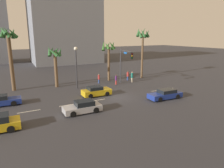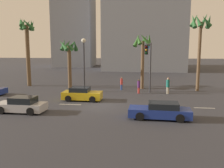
{
  "view_description": "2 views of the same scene",
  "coord_description": "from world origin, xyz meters",
  "px_view_note": "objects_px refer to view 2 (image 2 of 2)",
  "views": [
    {
      "loc": [
        -13.58,
        -23.27,
        8.24
      ],
      "look_at": [
        0.36,
        1.96,
        1.39
      ],
      "focal_mm": 33.16,
      "sensor_mm": 36.0,
      "label": 1
    },
    {
      "loc": [
        3.6,
        -21.57,
        5.27
      ],
      "look_at": [
        0.84,
        2.92,
        1.6
      ],
      "focal_mm": 38.28,
      "sensor_mm": 36.0,
      "label": 2
    }
  ],
  "objects_px": {
    "traffic_signal": "(149,60)",
    "pedestrian_3": "(139,86)",
    "building_0": "(75,26)",
    "streetlamp": "(84,55)",
    "palm_tree_2": "(27,38)",
    "car_2": "(160,111)",
    "palm_tree_1": "(69,52)",
    "car_3": "(82,94)",
    "building_1": "(145,25)",
    "car_1": "(21,105)",
    "pedestrian_1": "(168,84)",
    "palm_tree_0": "(143,48)",
    "pedestrian_0": "(168,85)",
    "pedestrian_2": "(122,83)",
    "palm_tree_3": "(200,31)"
  },
  "relations": [
    {
      "from": "pedestrian_1",
      "to": "pedestrian_2",
      "type": "bearing_deg",
      "value": 177.66
    },
    {
      "from": "pedestrian_3",
      "to": "palm_tree_0",
      "type": "xyz_separation_m",
      "value": [
        0.42,
        3.44,
        4.47
      ]
    },
    {
      "from": "traffic_signal",
      "to": "pedestrian_0",
      "type": "relative_size",
      "value": 3.15
    },
    {
      "from": "car_2",
      "to": "palm_tree_1",
      "type": "height_order",
      "value": "palm_tree_1"
    },
    {
      "from": "pedestrian_0",
      "to": "pedestrian_2",
      "type": "height_order",
      "value": "pedestrian_0"
    },
    {
      "from": "palm_tree_0",
      "to": "streetlamp",
      "type": "bearing_deg",
      "value": -158.8
    },
    {
      "from": "building_0",
      "to": "pedestrian_3",
      "type": "bearing_deg",
      "value": -68.1
    },
    {
      "from": "car_3",
      "to": "pedestrian_3",
      "type": "relative_size",
      "value": 2.35
    },
    {
      "from": "pedestrian_3",
      "to": "pedestrian_2",
      "type": "bearing_deg",
      "value": 135.16
    },
    {
      "from": "pedestrian_3",
      "to": "palm_tree_2",
      "type": "relative_size",
      "value": 0.18
    },
    {
      "from": "pedestrian_2",
      "to": "building_1",
      "type": "bearing_deg",
      "value": 83.59
    },
    {
      "from": "pedestrian_3",
      "to": "palm_tree_2",
      "type": "height_order",
      "value": "palm_tree_2"
    },
    {
      "from": "pedestrian_0",
      "to": "building_1",
      "type": "distance_m",
      "value": 34.9
    },
    {
      "from": "car_1",
      "to": "pedestrian_1",
      "type": "height_order",
      "value": "pedestrian_1"
    },
    {
      "from": "pedestrian_0",
      "to": "palm_tree_3",
      "type": "height_order",
      "value": "palm_tree_3"
    },
    {
      "from": "pedestrian_3",
      "to": "palm_tree_1",
      "type": "xyz_separation_m",
      "value": [
        -9.33,
        3.11,
        3.87
      ]
    },
    {
      "from": "pedestrian_1",
      "to": "building_1",
      "type": "xyz_separation_m",
      "value": [
        -2.33,
        31.6,
        10.14
      ]
    },
    {
      "from": "car_2",
      "to": "palm_tree_3",
      "type": "distance_m",
      "value": 15.54
    },
    {
      "from": "building_0",
      "to": "palm_tree_1",
      "type": "bearing_deg",
      "value": -78.27
    },
    {
      "from": "pedestrian_0",
      "to": "building_1",
      "type": "bearing_deg",
      "value": 93.56
    },
    {
      "from": "car_3",
      "to": "building_1",
      "type": "bearing_deg",
      "value": 79.43
    },
    {
      "from": "car_2",
      "to": "car_3",
      "type": "height_order",
      "value": "car_3"
    },
    {
      "from": "pedestrian_0",
      "to": "palm_tree_0",
      "type": "distance_m",
      "value": 6.21
    },
    {
      "from": "pedestrian_0",
      "to": "streetlamp",
      "type": "bearing_deg",
      "value": 177.28
    },
    {
      "from": "traffic_signal",
      "to": "pedestrian_3",
      "type": "relative_size",
      "value": 3.51
    },
    {
      "from": "car_1",
      "to": "palm_tree_1",
      "type": "xyz_separation_m",
      "value": [
        0.38,
        12.71,
        4.16
      ]
    },
    {
      "from": "pedestrian_2",
      "to": "pedestrian_3",
      "type": "height_order",
      "value": "pedestrian_3"
    },
    {
      "from": "palm_tree_2",
      "to": "building_0",
      "type": "height_order",
      "value": "building_0"
    },
    {
      "from": "palm_tree_0",
      "to": "palm_tree_1",
      "type": "bearing_deg",
      "value": -178.1
    },
    {
      "from": "car_2",
      "to": "building_0",
      "type": "xyz_separation_m",
      "value": [
        -20.84,
        53.1,
        11.24
      ]
    },
    {
      "from": "traffic_signal",
      "to": "palm_tree_0",
      "type": "xyz_separation_m",
      "value": [
        -0.68,
        4.24,
        1.33
      ]
    },
    {
      "from": "car_2",
      "to": "pedestrian_3",
      "type": "relative_size",
      "value": 2.77
    },
    {
      "from": "pedestrian_2",
      "to": "pedestrian_1",
      "type": "bearing_deg",
      "value": -2.34
    },
    {
      "from": "traffic_signal",
      "to": "palm_tree_1",
      "type": "height_order",
      "value": "palm_tree_1"
    },
    {
      "from": "pedestrian_0",
      "to": "car_2",
      "type": "bearing_deg",
      "value": -99.59
    },
    {
      "from": "pedestrian_1",
      "to": "pedestrian_3",
      "type": "xyz_separation_m",
      "value": [
        -3.65,
        -1.95,
        0.0
      ]
    },
    {
      "from": "building_0",
      "to": "building_1",
      "type": "distance_m",
      "value": 22.57
    },
    {
      "from": "traffic_signal",
      "to": "palm_tree_1",
      "type": "relative_size",
      "value": 0.9
    },
    {
      "from": "car_1",
      "to": "car_3",
      "type": "relative_size",
      "value": 1.04
    },
    {
      "from": "car_1",
      "to": "building_1",
      "type": "height_order",
      "value": "building_1"
    },
    {
      "from": "streetlamp",
      "to": "palm_tree_2",
      "type": "relative_size",
      "value": 0.68
    },
    {
      "from": "traffic_signal",
      "to": "pedestrian_2",
      "type": "xyz_separation_m",
      "value": [
        -3.3,
        2.99,
        -3.16
      ]
    },
    {
      "from": "pedestrian_2",
      "to": "building_1",
      "type": "height_order",
      "value": "building_1"
    },
    {
      "from": "pedestrian_0",
      "to": "palm_tree_1",
      "type": "bearing_deg",
      "value": 167.05
    },
    {
      "from": "pedestrian_1",
      "to": "pedestrian_3",
      "type": "bearing_deg",
      "value": -151.84
    },
    {
      "from": "car_1",
      "to": "building_0",
      "type": "distance_m",
      "value": 54.54
    },
    {
      "from": "pedestrian_2",
      "to": "pedestrian_3",
      "type": "distance_m",
      "value": 3.11
    },
    {
      "from": "pedestrian_3",
      "to": "palm_tree_3",
      "type": "distance_m",
      "value": 10.11
    },
    {
      "from": "car_1",
      "to": "pedestrian_2",
      "type": "xyz_separation_m",
      "value": [
        7.51,
        11.78,
        0.27
      ]
    },
    {
      "from": "pedestrian_1",
      "to": "palm_tree_0",
      "type": "relative_size",
      "value": 0.24
    }
  ]
}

